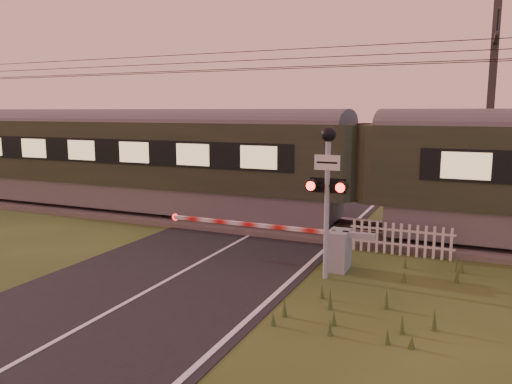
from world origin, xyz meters
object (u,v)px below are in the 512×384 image
at_px(crossing_signal, 327,176).
at_px(boom_gate, 329,247).
at_px(picket_fence, 401,239).
at_px(train, 363,169).
at_px(catenary_mast, 490,112).

bearing_deg(crossing_signal, boom_gate, 100.02).
bearing_deg(picket_fence, crossing_signal, -116.77).
bearing_deg(train, crossing_signal, -88.54).
distance_m(train, picket_fence, 2.99).
relative_size(crossing_signal, catenary_mast, 0.47).
xyz_separation_m(train, catenary_mast, (3.67, 2.24, 1.86)).
distance_m(train, boom_gate, 4.20).
bearing_deg(catenary_mast, boom_gate, -121.15).
distance_m(train, crossing_signal, 4.71).
xyz_separation_m(boom_gate, catenary_mast, (3.69, 6.11, 3.47)).
xyz_separation_m(picket_fence, catenary_mast, (2.14, 4.13, 3.59)).
relative_size(boom_gate, picket_fence, 2.06).
xyz_separation_m(boom_gate, picket_fence, (1.56, 1.98, -0.12)).
height_order(train, crossing_signal, train).
xyz_separation_m(boom_gate, crossing_signal, (0.14, -0.82, 1.97)).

